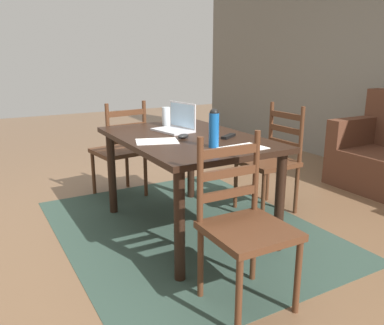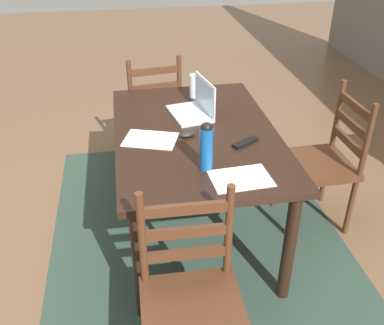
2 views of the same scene
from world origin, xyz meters
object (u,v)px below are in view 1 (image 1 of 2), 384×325
Objects in this scene: dining_table at (186,149)px; chair_far_head at (270,160)px; chair_left_near at (120,151)px; laptop at (177,124)px; tv_remote at (228,136)px; chair_right_near at (244,226)px; drinking_glass at (166,116)px; water_bottle at (214,127)px; computer_mouse at (183,136)px.

chair_far_head is at bearing 90.06° from dining_table.
chair_far_head is 1.00× the size of chair_left_near.
laptop is 0.49m from tv_remote.
chair_left_near is 0.88m from laptop.
drinking_glass is at bearing 169.77° from chair_right_near.
chair_far_head is 0.71m from tv_remote.
chair_right_near is 0.75m from water_bottle.
drinking_glass is at bearing 29.02° from chair_left_near.
tv_remote is at bearing 128.62° from water_bottle.
drinking_glass is (-0.93, 0.10, -0.06)m from water_bottle.
laptop is at bearing 142.23° from computer_mouse.
drinking_glass is (-0.28, 0.04, 0.02)m from laptop.
drinking_glass is at bearing 173.69° from water_bottle.
computer_mouse is (1.06, 0.13, 0.32)m from chair_left_near.
laptop is 0.31m from computer_mouse.
water_bottle reaches higher than tv_remote.
dining_table is 0.34m from tv_remote.
chair_left_near reaches higher than dining_table.
chair_left_near is at bearing -150.98° from drinking_glass.
tv_remote is (-0.21, 0.27, -0.13)m from water_bottle.
drinking_glass is at bearing 162.68° from tv_remote.
laptop reaches higher than tv_remote.
dining_table is 0.29m from laptop.
chair_right_near is 6.01× the size of drinking_glass.
computer_mouse is at bearing -44.90° from dining_table.
drinking_glass is 0.93× the size of tv_remote.
chair_left_near is 9.50× the size of computer_mouse.
dining_table is 1.51× the size of chair_far_head.
chair_right_near is at bearing -45.99° from chair_far_head.
chair_left_near is 5.59× the size of tv_remote.
chair_right_near is at bearing -59.03° from tv_remote.
dining_table is 4.02× the size of laptop.
water_bottle is (0.42, -0.87, 0.44)m from chair_far_head.
chair_far_head is at bearing 74.87° from computer_mouse.
tv_remote is (0.14, 0.31, -0.01)m from computer_mouse.
water_bottle is (0.42, -0.02, 0.23)m from dining_table.
tv_remote is (-0.80, 0.44, 0.31)m from chair_right_near.
chair_left_near is 6.01× the size of drinking_glass.
laptop is 2.25× the size of drinking_glass.
chair_left_near is 1.50m from water_bottle.
water_bottle reaches higher than dining_table.
chair_far_head is at bearing 45.90° from chair_left_near.
chair_far_head reaches higher than tv_remote.
chair_right_near is at bearing -10.70° from laptop.
laptop is (-0.24, 0.04, 0.16)m from dining_table.
water_bottle is at bearing -81.65° from tv_remote.
laptop is at bearing 16.66° from chair_left_near.
drinking_glass reaches higher than dining_table.
chair_right_near is 1.31m from laptop.
laptop is 3.56× the size of computer_mouse.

